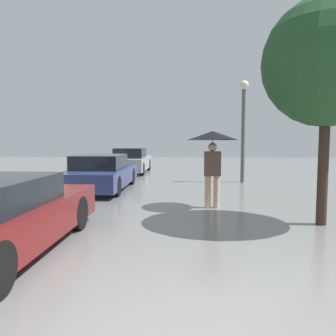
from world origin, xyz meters
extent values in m
cylinder|color=beige|center=(0.07, 5.81, 0.40)|extent=(0.15, 0.15, 0.81)
cylinder|color=beige|center=(0.28, 5.81, 0.40)|extent=(0.15, 0.15, 0.81)
cube|color=brown|center=(0.18, 5.81, 1.11)|extent=(0.40, 0.23, 0.60)
sphere|color=beige|center=(0.18, 5.81, 1.52)|extent=(0.22, 0.22, 0.22)
cylinder|color=#515456|center=(0.18, 5.81, 1.37)|extent=(0.02, 0.02, 0.64)
cone|color=black|center=(0.18, 5.81, 1.80)|extent=(1.29, 1.29, 0.23)
cylinder|color=black|center=(-3.99, 3.66, 0.32)|extent=(0.18, 0.63, 0.63)
cylinder|color=black|center=(-2.51, 3.66, 0.32)|extent=(0.18, 0.63, 0.63)
cube|color=navy|center=(-3.35, 8.69, 0.45)|extent=(1.78, 4.42, 0.56)
cube|color=black|center=(-3.35, 8.47, 0.96)|extent=(1.51, 1.99, 0.47)
cylinder|color=black|center=(-4.15, 10.06, 0.31)|extent=(0.18, 0.63, 0.63)
cylinder|color=black|center=(-2.55, 10.06, 0.31)|extent=(0.18, 0.63, 0.63)
cylinder|color=black|center=(-4.15, 7.32, 0.31)|extent=(0.18, 0.63, 0.63)
cylinder|color=black|center=(-2.55, 7.32, 0.31)|extent=(0.18, 0.63, 0.63)
cube|color=#9EA3A8|center=(-3.31, 14.60, 0.48)|extent=(1.67, 4.44, 0.61)
cube|color=black|center=(-3.31, 14.38, 1.04)|extent=(1.42, 2.00, 0.49)
cylinder|color=black|center=(-4.06, 15.98, 0.32)|extent=(0.18, 0.64, 0.64)
cylinder|color=black|center=(-2.56, 15.98, 0.32)|extent=(0.18, 0.64, 0.64)
cylinder|color=black|center=(-4.06, 13.22, 0.32)|extent=(0.18, 0.64, 0.64)
cylinder|color=black|center=(-2.56, 13.22, 0.32)|extent=(0.18, 0.64, 0.64)
cylinder|color=#38281E|center=(2.22, 4.27, 1.25)|extent=(0.20, 0.20, 2.50)
sphere|color=#234C28|center=(2.22, 4.27, 3.18)|extent=(2.48, 2.48, 2.48)
cylinder|color=#515456|center=(1.80, 10.90, 1.87)|extent=(0.16, 0.16, 3.73)
sphere|color=beige|center=(1.80, 10.90, 3.84)|extent=(0.37, 0.37, 0.37)
camera|label=1|loc=(-0.50, -2.32, 1.69)|focal=35.00mm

